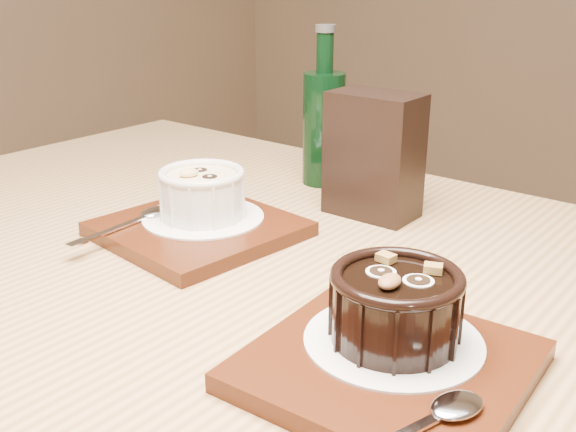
% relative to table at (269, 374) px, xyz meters
% --- Properties ---
extents(table, '(1.21, 0.82, 0.75)m').
position_rel_table_xyz_m(table, '(0.00, 0.00, 0.00)').
color(table, '#9E7545').
rests_on(table, ground).
extents(tray_left, '(0.20, 0.20, 0.01)m').
position_rel_table_xyz_m(tray_left, '(-0.14, 0.05, 0.10)').
color(tray_left, '#461D0B').
rests_on(tray_left, table).
extents(doily_left, '(0.13, 0.13, 0.00)m').
position_rel_table_xyz_m(doily_left, '(-0.14, 0.06, 0.11)').
color(doily_left, white).
rests_on(doily_left, tray_left).
extents(ramekin_white, '(0.09, 0.09, 0.05)m').
position_rel_table_xyz_m(ramekin_white, '(-0.14, 0.06, 0.14)').
color(ramekin_white, silver).
rests_on(ramekin_white, doily_left).
extents(spoon_left, '(0.03, 0.14, 0.01)m').
position_rel_table_xyz_m(spoon_left, '(-0.19, 0.00, 0.11)').
color(spoon_left, silver).
rests_on(spoon_left, tray_left).
extents(tray_right, '(0.19, 0.19, 0.01)m').
position_rel_table_xyz_m(tray_right, '(0.15, -0.05, 0.10)').
color(tray_right, '#461D0B').
rests_on(tray_right, table).
extents(doily_right, '(0.13, 0.13, 0.00)m').
position_rel_table_xyz_m(doily_right, '(0.15, -0.03, 0.11)').
color(doily_right, white).
rests_on(doily_right, tray_right).
extents(ramekin_dark, '(0.09, 0.09, 0.06)m').
position_rel_table_xyz_m(ramekin_dark, '(0.15, -0.03, 0.14)').
color(ramekin_dark, black).
rests_on(ramekin_dark, doily_right).
extents(spoon_right, '(0.06, 0.14, 0.01)m').
position_rel_table_xyz_m(spoon_right, '(0.21, -0.11, 0.11)').
color(spoon_right, silver).
rests_on(spoon_right, tray_right).
extents(condiment_stand, '(0.10, 0.06, 0.14)m').
position_rel_table_xyz_m(condiment_stand, '(-0.03, 0.22, 0.16)').
color(condiment_stand, black).
rests_on(condiment_stand, table).
extents(green_bottle, '(0.05, 0.05, 0.20)m').
position_rel_table_xyz_m(green_bottle, '(-0.14, 0.28, 0.17)').
color(green_bottle, black).
rests_on(green_bottle, table).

